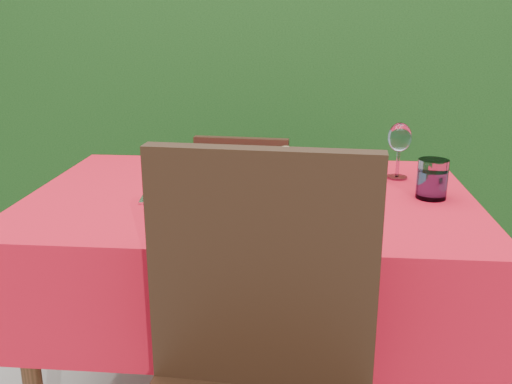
# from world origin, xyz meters

# --- Properties ---
(hedge) EXTENTS (3.20, 0.55, 1.78)m
(hedge) POSITION_xyz_m (0.00, 1.55, 0.92)
(hedge) COLOR black
(hedge) RESTS_ON ground
(dining_table) EXTENTS (1.26, 0.86, 0.75)m
(dining_table) POSITION_xyz_m (0.00, 0.00, 0.60)
(dining_table) COLOR #462916
(dining_table) RESTS_ON ground
(chair_far) EXTENTS (0.39, 0.39, 0.80)m
(chair_far) POSITION_xyz_m (-0.08, 0.62, 0.46)
(chair_far) COLOR black
(chair_far) RESTS_ON ground
(pizza_plate) EXTENTS (0.31, 0.31, 0.06)m
(pizza_plate) POSITION_xyz_m (-0.02, -0.18, 0.77)
(pizza_plate) COLOR white
(pizza_plate) RESTS_ON dining_table
(pasta_plate) EXTENTS (0.26, 0.26, 0.08)m
(pasta_plate) POSITION_xyz_m (0.08, 0.24, 0.77)
(pasta_plate) COLOR white
(pasta_plate) RESTS_ON dining_table
(water_glass) EXTENTS (0.08, 0.08, 0.11)m
(water_glass) POSITION_xyz_m (0.51, 0.00, 0.80)
(water_glass) COLOR silver
(water_glass) RESTS_ON dining_table
(wine_glass) EXTENTS (0.07, 0.07, 0.18)m
(wine_glass) POSITION_xyz_m (0.44, 0.20, 0.87)
(wine_glass) COLOR silver
(wine_glass) RESTS_ON dining_table
(fork) EXTENTS (0.05, 0.22, 0.01)m
(fork) POSITION_xyz_m (-0.29, -0.05, 0.75)
(fork) COLOR silver
(fork) RESTS_ON dining_table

